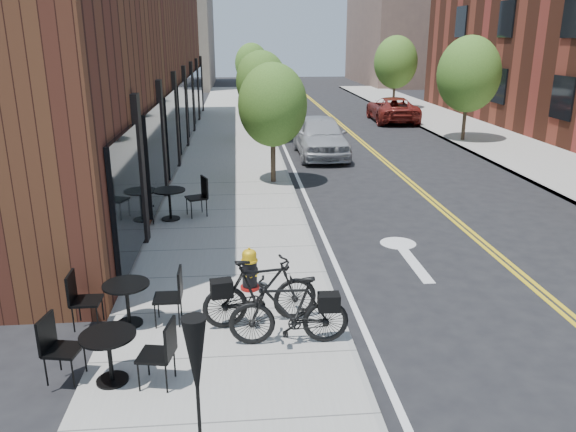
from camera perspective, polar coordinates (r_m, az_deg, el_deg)
name	(u,v)px	position (r m, az deg, el deg)	size (l,w,h in m)	color
ground	(339,311)	(10.20, 5.23, -9.63)	(120.00, 120.00, 0.00)	black
sidewalk_near	(231,177)	(19.45, -5.82, 3.98)	(4.00, 70.00, 0.12)	#9E9B93
sidewalk_far	(563,170)	(22.71, 26.17, 4.23)	(4.00, 70.00, 0.12)	#9E9B93
building_near	(112,68)	(23.42, -17.44, 14.14)	(5.00, 28.00, 7.00)	#451E16
bg_building_left	(169,32)	(57.24, -12.00, 17.78)	(8.00, 14.00, 10.00)	#726656
bg_building_right	(410,22)	(61.51, 12.28, 18.68)	(10.00, 16.00, 12.00)	brown
tree_near_a	(273,105)	(18.05, -1.56, 11.20)	(2.20, 2.20, 3.81)	#382B1E
tree_near_b	(261,82)	(25.99, -2.71, 13.46)	(2.30, 2.30, 3.98)	#382B1E
tree_near_c	(256,74)	(33.98, -3.32, 14.16)	(2.10, 2.10, 3.67)	#382B1E
tree_near_d	(252,63)	(41.95, -3.71, 15.21)	(2.40, 2.40, 4.11)	#382B1E
tree_far_b	(469,74)	(26.99, 17.88, 13.54)	(2.80, 2.80, 4.62)	#382B1E
tree_far_c	(396,62)	(38.34, 10.88, 15.09)	(2.80, 2.80, 4.62)	#382B1E
fire_hydrant	(250,270)	(10.59, -3.93, -5.45)	(0.41, 0.41, 0.83)	maroon
bicycle_left	(289,311)	(8.70, 0.09, -9.63)	(0.52, 1.85, 1.11)	black
bicycle_right	(260,292)	(9.28, -2.81, -7.67)	(0.54, 1.92, 1.16)	black
bistro_set_a	(127,298)	(9.65, -16.02, -8.00)	(1.75, 0.76, 0.95)	black
bistro_set_b	(109,351)	(8.23, -17.70, -12.91)	(1.80, 0.89, 0.95)	black
bistro_set_c	(170,200)	(14.82, -11.93, 1.60)	(1.96, 1.15, 1.04)	black
patio_umbrella	(197,373)	(5.66, -9.28, -15.42)	(0.34, 0.34, 2.07)	black
parked_car_a	(320,136)	(22.99, 3.29, 8.12)	(1.94, 4.83, 1.64)	#A7AAB0
parked_car_b	(286,116)	(29.58, -0.19, 10.08)	(1.48, 4.23, 1.39)	black
parked_car_c	(276,99)	(37.54, -1.27, 11.77)	(2.04, 5.02, 1.46)	silver
parked_car_far	(392,109)	(33.07, 10.53, 10.62)	(2.32, 5.04, 1.40)	maroon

